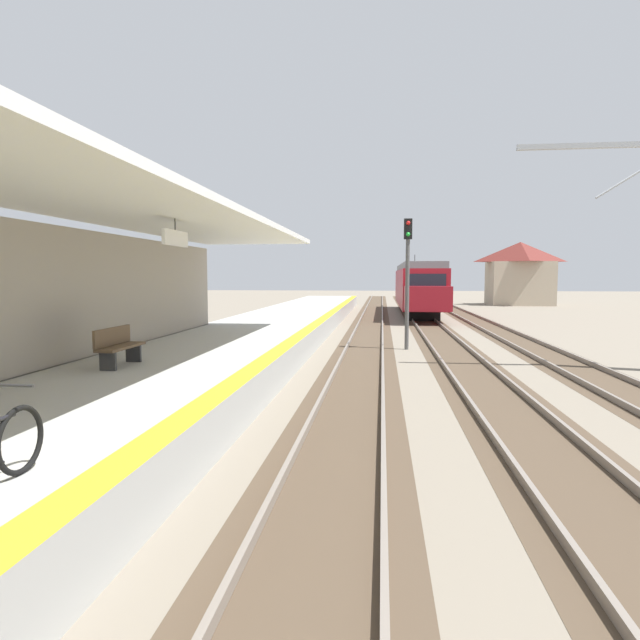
{
  "coord_description": "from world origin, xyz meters",
  "views": [
    {
      "loc": [
        2.57,
        1.11,
        2.94
      ],
      "look_at": [
        1.39,
        11.27,
        2.1
      ],
      "focal_mm": 30.01,
      "sensor_mm": 36.0,
      "label": 1
    }
  ],
  "objects_px": {
    "rail_signal_post": "(408,270)",
    "platform_bench": "(118,345)",
    "distant_trackside_house": "(520,272)",
    "approaching_train": "(418,286)"
  },
  "relations": [
    {
      "from": "platform_bench",
      "to": "distant_trackside_house",
      "type": "distance_m",
      "value": 49.44
    },
    {
      "from": "rail_signal_post",
      "to": "platform_bench",
      "type": "bearing_deg",
      "value": -124.4
    },
    {
      "from": "platform_bench",
      "to": "distant_trackside_house",
      "type": "bearing_deg",
      "value": 66.27
    },
    {
      "from": "approaching_train",
      "to": "rail_signal_post",
      "type": "distance_m",
      "value": 20.51
    },
    {
      "from": "approaching_train",
      "to": "distant_trackside_house",
      "type": "xyz_separation_m",
      "value": [
        11.2,
        14.66,
        1.16
      ]
    },
    {
      "from": "approaching_train",
      "to": "platform_bench",
      "type": "xyz_separation_m",
      "value": [
        -8.68,
        -30.57,
        -0.8
      ]
    },
    {
      "from": "approaching_train",
      "to": "rail_signal_post",
      "type": "xyz_separation_m",
      "value": [
        -1.73,
        -20.41,
        1.02
      ]
    },
    {
      "from": "platform_bench",
      "to": "distant_trackside_house",
      "type": "xyz_separation_m",
      "value": [
        19.88,
        45.23,
        1.96
      ]
    },
    {
      "from": "rail_signal_post",
      "to": "distant_trackside_house",
      "type": "height_order",
      "value": "distant_trackside_house"
    },
    {
      "from": "rail_signal_post",
      "to": "distant_trackside_house",
      "type": "relative_size",
      "value": 0.79
    }
  ]
}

